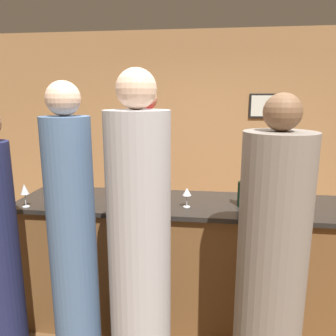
{
  "coord_description": "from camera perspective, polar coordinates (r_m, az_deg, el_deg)",
  "views": [
    {
      "loc": [
        0.13,
        -2.46,
        1.88
      ],
      "look_at": [
        -0.19,
        0.1,
        1.31
      ],
      "focal_mm": 35.0,
      "sensor_mm": 36.0,
      "label": 1
    }
  ],
  "objects": [
    {
      "name": "wine_glass_1",
      "position": [
        2.67,
        -23.72,
        -3.53
      ],
      "size": [
        0.06,
        0.06,
        0.18
      ],
      "color": "silver",
      "rests_on": "bar_counter"
    },
    {
      "name": "bartender",
      "position": [
        3.36,
        -3.57,
        -4.37
      ],
      "size": [
        0.38,
        0.38,
        1.97
      ],
      "rotation": [
        0.0,
        0.0,
        3.14
      ],
      "color": "maroon",
      "rests_on": "ground_plane"
    },
    {
      "name": "guest_2",
      "position": [
        2.13,
        -16.12,
        -14.49
      ],
      "size": [
        0.28,
        0.28,
        1.96
      ],
      "color": "#4C6B93",
      "rests_on": "ground_plane"
    },
    {
      "name": "guest_0",
      "position": [
        2.05,
        17.41,
        -17.45
      ],
      "size": [
        0.39,
        0.39,
        1.9
      ],
      "color": "gray",
      "rests_on": "ground_plane"
    },
    {
      "name": "wine_bottle_1",
      "position": [
        2.53,
        12.83,
        -4.3
      ],
      "size": [
        0.07,
        0.07,
        0.27
      ],
      "color": "black",
      "rests_on": "bar_counter"
    },
    {
      "name": "wine_bottle_0",
      "position": [
        2.58,
        -19.31,
        -4.39
      ],
      "size": [
        0.07,
        0.07,
        0.26
      ],
      "color": "#19381E",
      "rests_on": "bar_counter"
    },
    {
      "name": "ground_plane",
      "position": [
        3.1,
        3.6,
        -24.98
      ],
      "size": [
        14.0,
        14.0,
        0.0
      ],
      "primitive_type": "plane",
      "color": "brown"
    },
    {
      "name": "bar_counter",
      "position": [
        2.81,
        3.75,
        -16.29
      ],
      "size": [
        2.76,
        0.66,
        1.06
      ],
      "color": "brown",
      "rests_on": "ground_plane"
    },
    {
      "name": "back_wall",
      "position": [
        4.9,
        5.64,
        6.68
      ],
      "size": [
        8.0,
        0.08,
        2.8
      ],
      "color": "#A37547",
      "rests_on": "ground_plane"
    },
    {
      "name": "wine_glass_2",
      "position": [
        2.46,
        17.65,
        -4.79
      ],
      "size": [
        0.08,
        0.08,
        0.15
      ],
      "color": "silver",
      "rests_on": "bar_counter"
    },
    {
      "name": "wine_glass_0",
      "position": [
        2.5,
        -3.42,
        -3.71
      ],
      "size": [
        0.08,
        0.08,
        0.16
      ],
      "color": "silver",
      "rests_on": "bar_counter"
    },
    {
      "name": "guest_1",
      "position": [
        1.96,
        -4.95,
        -16.1
      ],
      "size": [
        0.36,
        0.36,
        2.02
      ],
      "color": "#B2B2B7",
      "rests_on": "ground_plane"
    },
    {
      "name": "wine_glass_3",
      "position": [
        2.45,
        3.31,
        -4.3
      ],
      "size": [
        0.07,
        0.07,
        0.15
      ],
      "color": "silver",
      "rests_on": "bar_counter"
    }
  ]
}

